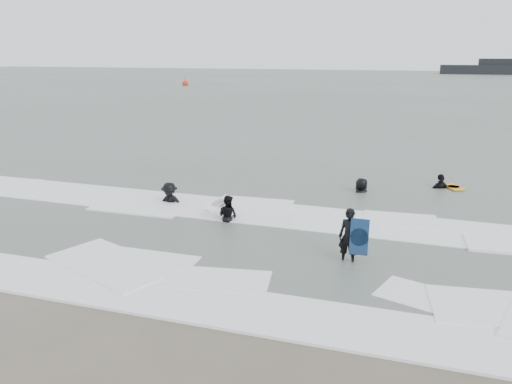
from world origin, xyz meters
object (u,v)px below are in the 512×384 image
(surfer_breaker, at_px, (170,205))
(buoy, at_px, (185,83))
(surfer_wading, at_px, (228,222))
(vessel_horizon, at_px, (500,69))
(surfer_centre, at_px, (348,263))
(surfer_right_far, at_px, (361,193))
(surfer_right_near, at_px, (440,189))

(surfer_breaker, xyz_separation_m, buoy, (-30.96, 63.55, 0.42))
(surfer_wading, xyz_separation_m, vessel_horizon, (23.56, 132.74, 1.49))
(surfer_breaker, height_order, vessel_horizon, vessel_horizon)
(buoy, bearing_deg, vessel_horizon, 49.96)
(buoy, bearing_deg, surfer_centre, -60.33)
(surfer_breaker, xyz_separation_m, vessel_horizon, (26.30, 131.68, 1.49))
(surfer_centre, distance_m, buoy, 76.86)
(surfer_centre, distance_m, surfer_breaker, 7.79)
(surfer_centre, xyz_separation_m, buoy, (-38.05, 66.79, 0.42))
(surfer_wading, height_order, surfer_right_far, surfer_right_far)
(buoy, bearing_deg, surfer_breaker, -64.02)
(surfer_right_far, relative_size, buoy, 1.07)
(surfer_centre, xyz_separation_m, surfer_right_far, (-0.54, 7.20, 0.00))
(surfer_right_far, relative_size, vessel_horizon, 0.06)
(surfer_wading, relative_size, buoy, 0.89)
(surfer_wading, height_order, vessel_horizon, vessel_horizon)
(surfer_wading, bearing_deg, buoy, -46.56)
(surfer_breaker, bearing_deg, surfer_right_far, 27.20)
(buoy, height_order, vessel_horizon, vessel_horizon)
(surfer_right_near, bearing_deg, surfer_centre, 44.13)
(surfer_wading, distance_m, buoy, 72.87)
(surfer_right_near, distance_m, vessel_horizon, 127.15)
(surfer_centre, relative_size, surfer_right_far, 0.88)
(vessel_horizon, bearing_deg, surfer_centre, -98.11)
(surfer_right_far, xyz_separation_m, buoy, (-37.50, 59.59, 0.42))
(buoy, bearing_deg, surfer_right_near, -55.00)
(surfer_right_near, bearing_deg, surfer_wading, 14.29)
(surfer_wading, distance_m, surfer_right_near, 9.58)
(surfer_wading, xyz_separation_m, surfer_right_near, (6.84, 6.71, 0.00))
(surfer_breaker, relative_size, vessel_horizon, 0.06)
(surfer_centre, bearing_deg, surfer_breaker, 160.01)
(surfer_wading, height_order, surfer_breaker, surfer_breaker)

